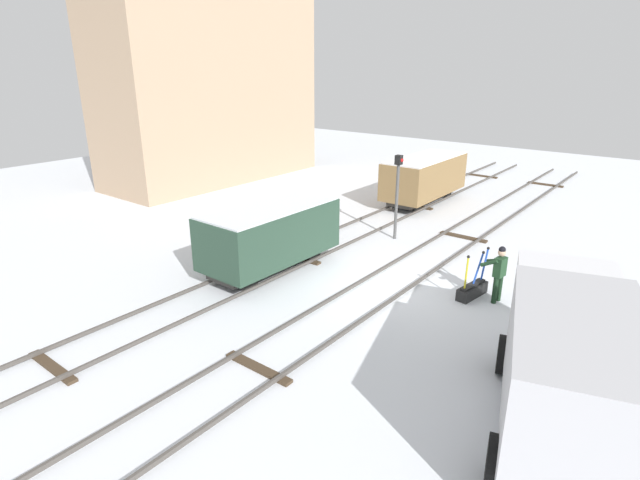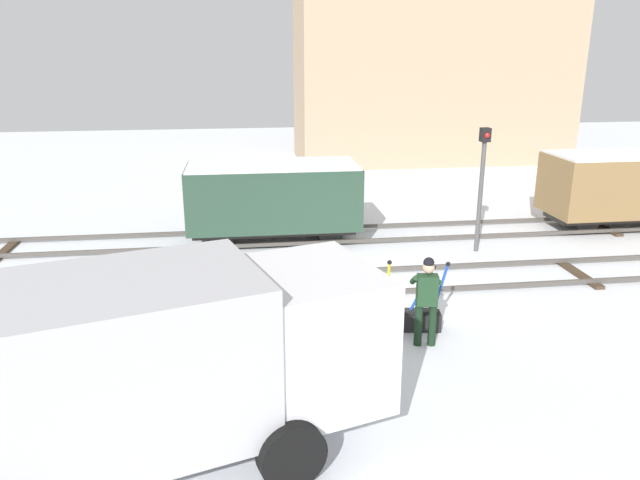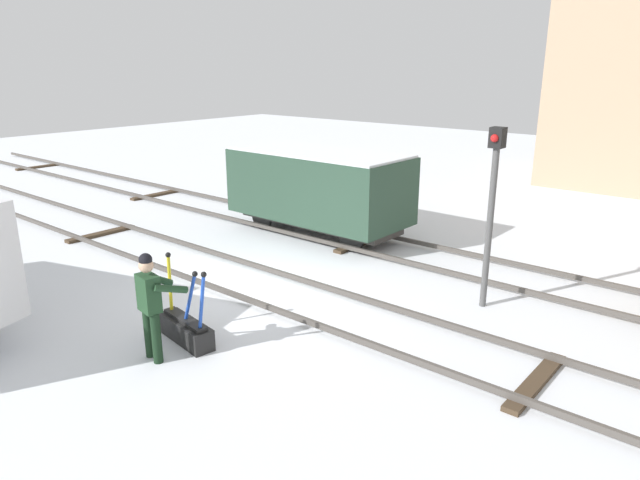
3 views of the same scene
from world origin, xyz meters
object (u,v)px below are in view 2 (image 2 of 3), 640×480
object	(u,v)px
freight_car_near_switch	(635,185)
freight_car_mid_siding	(273,197)
delivery_truck	(152,360)
switch_lever_frame	(409,318)
signal_post	(482,176)
rail_worker	(427,296)

from	to	relation	value
freight_car_near_switch	freight_car_mid_siding	xyz separation A→B (m)	(-11.10, 0.00, -0.03)
delivery_truck	switch_lever_frame	bearing A→B (deg)	21.97
delivery_truck	signal_post	xyz separation A→B (m)	(7.61, 8.10, 0.54)
delivery_truck	freight_car_near_switch	world-z (taller)	delivery_truck
switch_lever_frame	signal_post	distance (m)	5.83
delivery_truck	freight_car_near_switch	xyz separation A→B (m)	(13.24, 9.75, -0.22)
switch_lever_frame	signal_post	xyz separation A→B (m)	(3.17, 4.52, 1.85)
rail_worker	delivery_truck	xyz separation A→B (m)	(-4.55, -2.90, 0.57)
rail_worker	delivery_truck	size ratio (longest dim) A/B	0.27
rail_worker	delivery_truck	bearing A→B (deg)	-138.88
switch_lever_frame	freight_car_mid_siding	bearing A→B (deg)	119.03
switch_lever_frame	delivery_truck	xyz separation A→B (m)	(-4.44, -3.57, 1.31)
rail_worker	signal_post	distance (m)	6.14
delivery_truck	rail_worker	bearing A→B (deg)	15.67
rail_worker	signal_post	xyz separation A→B (m)	(3.06, 5.20, 1.11)
rail_worker	freight_car_near_switch	world-z (taller)	freight_car_near_switch
rail_worker	freight_car_near_switch	bearing A→B (deg)	46.88
switch_lever_frame	freight_car_near_switch	world-z (taller)	freight_car_near_switch
rail_worker	freight_car_near_switch	xyz separation A→B (m)	(8.69, 6.86, 0.35)
rail_worker	delivery_truck	distance (m)	5.42
switch_lever_frame	rail_worker	bearing A→B (deg)	-72.55
freight_car_mid_siding	switch_lever_frame	bearing A→B (deg)	-69.06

